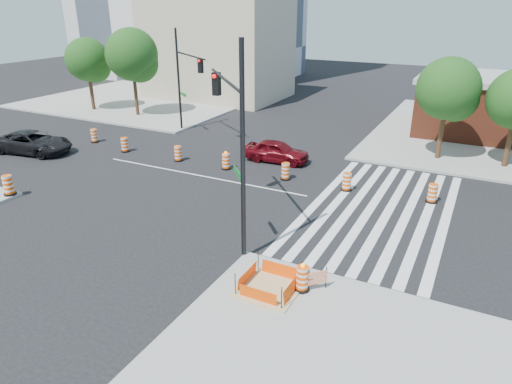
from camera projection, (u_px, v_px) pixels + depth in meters
ground at (200, 176)px, 27.92m from camera, size 120.00×120.00×0.00m
sidewalk_nw at (154, 97)px, 50.22m from camera, size 22.00×22.00×0.15m
crosswalk_east at (379, 210)px, 23.31m from camera, size 6.75×13.50×0.01m
lane_centerline at (200, 176)px, 27.91m from camera, size 14.00×0.12×0.01m
excavation_pit at (269, 287)px, 16.66m from camera, size 2.20×2.20×0.90m
beige_midrise at (218, 50)px, 49.08m from camera, size 14.00×10.00×10.00m
red_coupe at (277, 151)px, 30.08m from camera, size 4.35×2.00×1.45m
dark_suv at (33, 142)px, 31.84m from camera, size 5.77×3.33×1.51m
signal_pole_se at (233, 124)px, 18.61m from camera, size 4.41×4.95×8.58m
signal_pole_nw at (185, 73)px, 34.60m from camera, size 4.93×3.53×7.85m
pit_drum at (302, 279)px, 16.44m from camera, size 0.57×0.57×1.12m
sw_corner_drum at (9, 186)px, 24.60m from camera, size 0.64×0.64×1.10m
barricade at (317, 278)px, 16.45m from camera, size 0.57×0.56×0.90m
tree_north_a at (88, 62)px, 42.73m from camera, size 4.01×4.01×6.82m
tree_north_b at (133, 58)px, 40.31m from camera, size 4.60×4.60×7.81m
tree_north_c at (448, 92)px, 28.98m from camera, size 3.96×3.96×6.73m
median_drum_0 at (94, 136)px, 34.35m from camera, size 0.60×0.60×1.02m
median_drum_1 at (125, 145)px, 32.16m from camera, size 0.60×0.60×1.02m
median_drum_2 at (178, 154)px, 30.31m from camera, size 0.60×0.60×1.02m
median_drum_3 at (226, 162)px, 28.83m from camera, size 0.60×0.60×1.18m
median_drum_4 at (286, 172)px, 27.14m from camera, size 0.60×0.60×1.02m
median_drum_5 at (347, 182)px, 25.55m from camera, size 0.60×0.60×1.02m
median_drum_6 at (432, 194)px, 24.04m from camera, size 0.60×0.60×1.02m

